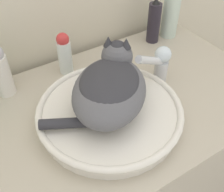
{
  "coord_description": "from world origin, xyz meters",
  "views": [
    {
      "loc": [
        -0.32,
        -0.22,
        1.44
      ],
      "look_at": [
        -0.03,
        0.24,
        0.94
      ],
      "focal_mm": 45.0,
      "sensor_mm": 36.0,
      "label": 1
    }
  ],
  "objects_px": {
    "deodorant_stick": "(65,53)",
    "soap_pump_bottle": "(171,15)",
    "hairspray_can_black": "(154,22)",
    "faucet": "(160,62)",
    "cat": "(110,86)",
    "lotion_bottle_white": "(1,71)"
  },
  "relations": [
    {
      "from": "deodorant_stick",
      "to": "soap_pump_bottle",
      "type": "bearing_deg",
      "value": 0.0
    },
    {
      "from": "soap_pump_bottle",
      "to": "hairspray_can_black",
      "type": "bearing_deg",
      "value": -180.0
    },
    {
      "from": "faucet",
      "to": "hairspray_can_black",
      "type": "height_order",
      "value": "hairspray_can_black"
    },
    {
      "from": "cat",
      "to": "hairspray_can_black",
      "type": "bearing_deg",
      "value": -10.23
    },
    {
      "from": "cat",
      "to": "hairspray_can_black",
      "type": "xyz_separation_m",
      "value": [
        0.37,
        0.27,
        -0.04
      ]
    },
    {
      "from": "lotion_bottle_white",
      "to": "hairspray_can_black",
      "type": "bearing_deg",
      "value": 0.0
    },
    {
      "from": "deodorant_stick",
      "to": "soap_pump_bottle",
      "type": "relative_size",
      "value": 0.71
    },
    {
      "from": "hairspray_can_black",
      "to": "soap_pump_bottle",
      "type": "bearing_deg",
      "value": 0.0
    },
    {
      "from": "deodorant_stick",
      "to": "lotion_bottle_white",
      "type": "relative_size",
      "value": 0.86
    },
    {
      "from": "faucet",
      "to": "lotion_bottle_white",
      "type": "relative_size",
      "value": 0.93
    },
    {
      "from": "hairspray_can_black",
      "to": "lotion_bottle_white",
      "type": "height_order",
      "value": "hairspray_can_black"
    },
    {
      "from": "cat",
      "to": "lotion_bottle_white",
      "type": "height_order",
      "value": "cat"
    },
    {
      "from": "deodorant_stick",
      "to": "lotion_bottle_white",
      "type": "distance_m",
      "value": 0.21
    },
    {
      "from": "cat",
      "to": "lotion_bottle_white",
      "type": "relative_size",
      "value": 2.07
    },
    {
      "from": "soap_pump_bottle",
      "to": "cat",
      "type": "bearing_deg",
      "value": -149.24
    },
    {
      "from": "faucet",
      "to": "hairspray_can_black",
      "type": "xyz_separation_m",
      "value": [
        0.15,
        0.22,
        0.0
      ]
    },
    {
      "from": "lotion_bottle_white",
      "to": "soap_pump_bottle",
      "type": "bearing_deg",
      "value": 0.0
    },
    {
      "from": "faucet",
      "to": "hairspray_can_black",
      "type": "distance_m",
      "value": 0.26
    },
    {
      "from": "deodorant_stick",
      "to": "faucet",
      "type": "bearing_deg",
      "value": -43.59
    },
    {
      "from": "deodorant_stick",
      "to": "soap_pump_bottle",
      "type": "distance_m",
      "value": 0.46
    },
    {
      "from": "deodorant_stick",
      "to": "lotion_bottle_white",
      "type": "height_order",
      "value": "lotion_bottle_white"
    },
    {
      "from": "faucet",
      "to": "soap_pump_bottle",
      "type": "xyz_separation_m",
      "value": [
        0.23,
        0.22,
        0.01
      ]
    }
  ]
}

